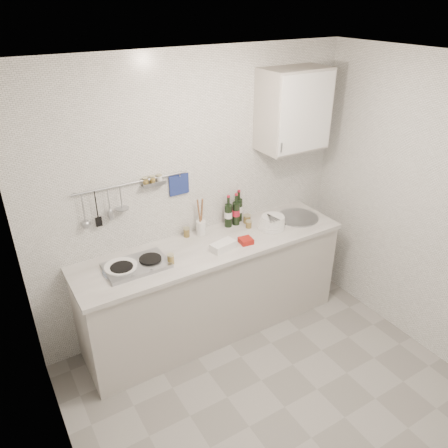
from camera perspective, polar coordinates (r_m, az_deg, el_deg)
name	(u,v)px	position (r m, az deg, el deg)	size (l,w,h in m)	color
floor	(285,407)	(3.71, 7.92, -22.60)	(3.00, 3.00, 0.00)	slate
ceiling	(317,71)	(2.40, 11.99, 19.02)	(3.00, 3.00, 0.00)	silver
back_wall	(195,197)	(3.88, -3.76, 3.52)	(3.00, 0.02, 2.50)	silver
wall_left	(58,365)	(2.37, -20.91, -16.79)	(0.02, 2.80, 2.50)	silver
wall_right	(443,219)	(3.91, 26.65, 0.62)	(0.02, 2.80, 2.50)	silver
counter	(214,289)	(4.07, -1.33, -8.49)	(2.44, 0.64, 0.96)	#B2ACA5
wall_rail	(131,195)	(3.57, -12.08, 3.79)	(0.98, 0.09, 0.34)	#93969B
wall_cabinet	(294,109)	(3.99, 9.07, 14.56)	(0.60, 0.38, 0.70)	#B2ACA5
plate_stack_hob	(120,268)	(3.53, -13.39, -5.66)	(0.28, 0.27, 0.04)	#436599
plate_stack_sink	(272,222)	(4.07, 6.28, 0.23)	(0.27, 0.26, 0.11)	white
wine_bottles	(234,209)	(4.06, 1.37, 2.02)	(0.22, 0.13, 0.31)	black
butter_dish	(223,246)	(3.71, -0.13, -2.87)	(0.22, 0.11, 0.07)	white
strawberry_punnet	(246,241)	(3.80, 2.87, -2.20)	(0.11, 0.11, 0.05)	#A71912
utensil_crock	(201,226)	(3.92, -3.02, -0.24)	(0.09, 0.09, 0.36)	white
jar_a	(187,232)	(3.90, -4.91, -1.06)	(0.06, 0.06, 0.09)	olive
jar_b	(247,219)	(4.13, 3.02, 0.69)	(0.07, 0.07, 0.08)	olive
jar_c	(249,224)	(4.05, 3.24, -0.01)	(0.06, 0.06, 0.07)	olive
jar_d	(171,259)	(3.53, -6.98, -4.57)	(0.06, 0.06, 0.09)	olive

